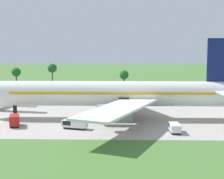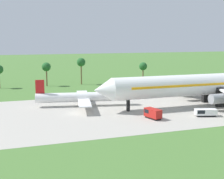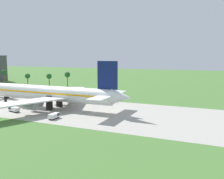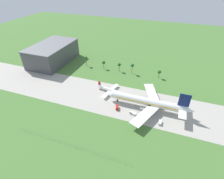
{
  "view_description": "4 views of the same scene",
  "coord_description": "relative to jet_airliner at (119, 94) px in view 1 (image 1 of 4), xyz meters",
  "views": [
    {
      "loc": [
        40.3,
        -84.78,
        17.0
      ],
      "look_at": [
        38.07,
        -1.69,
        7.14
      ],
      "focal_mm": 55.0,
      "sensor_mm": 36.0,
      "label": 1
    },
    {
      "loc": [
        -16.12,
        -78.0,
        19.54
      ],
      "look_at": [
        9.42,
        -1.69,
        6.14
      ],
      "focal_mm": 50.0,
      "sensor_mm": 36.0,
      "label": 2
    },
    {
      "loc": [
        102.8,
        -84.47,
        21.54
      ],
      "look_at": [
        66.72,
        -1.69,
        9.19
      ],
      "focal_mm": 40.0,
      "sensor_mm": 36.0,
      "label": 3
    },
    {
      "loc": [
        49.53,
        -113.35,
        92.04
      ],
      "look_at": [
        6.57,
        5.0,
        6.0
      ],
      "focal_mm": 28.0,
      "sensor_mm": 36.0,
      "label": 4
    }
  ],
  "objects": [
    {
      "name": "baggage_tug",
      "position": [
        -23.06,
        -9.29,
        -4.73
      ],
      "size": [
        3.11,
        4.93,
        2.48
      ],
      "color": "black",
      "rests_on": "ground_plane"
    },
    {
      "name": "jet_airliner",
      "position": [
        0.0,
        0.0,
        0.0
      ],
      "size": [
        69.8,
        58.51,
        19.56
      ],
      "color": "white",
      "rests_on": "ground_plane"
    },
    {
      "name": "catering_van",
      "position": [
        11.46,
        -14.2,
        -5.04
      ],
      "size": [
        2.09,
        4.33,
        1.86
      ],
      "color": "black",
      "rests_on": "ground_plane"
    },
    {
      "name": "fuel_truck",
      "position": [
        -9.6,
        -11.46,
        -5.04
      ],
      "size": [
        5.68,
        3.37,
        1.85
      ],
      "color": "black",
      "rests_on": "ground_plane"
    },
    {
      "name": "palm_tree_row",
      "position": [
        -41.51,
        51.66,
        1.95
      ],
      "size": [
        86.49,
        3.6,
        11.35
      ],
      "color": "brown",
      "rests_on": "ground_plane"
    }
  ]
}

